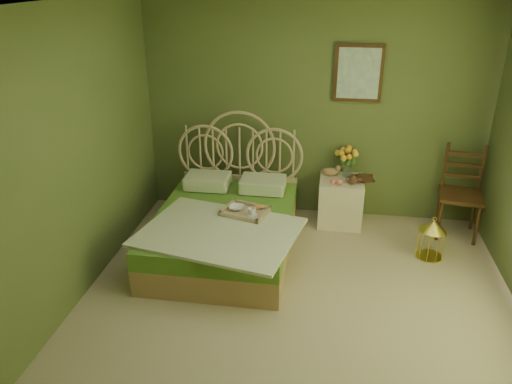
% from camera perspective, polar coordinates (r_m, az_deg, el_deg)
% --- Properties ---
extents(floor, '(4.50, 4.50, 0.00)m').
position_cam_1_polar(floor, '(4.49, 4.38, -14.72)').
color(floor, tan).
rests_on(floor, ground).
extents(ceiling, '(4.50, 4.50, 0.00)m').
position_cam_1_polar(ceiling, '(3.51, 5.81, 20.51)').
color(ceiling, silver).
rests_on(ceiling, wall_back).
extents(wall_back, '(4.00, 0.00, 4.00)m').
position_cam_1_polar(wall_back, '(5.95, 6.59, 9.25)').
color(wall_back, '#5B6836').
rests_on(wall_back, floor).
extents(wall_left, '(0.00, 4.50, 4.50)m').
position_cam_1_polar(wall_left, '(4.40, -21.96, 2.18)').
color(wall_left, '#5B6836').
rests_on(wall_left, floor).
extents(wall_art, '(0.54, 0.04, 0.64)m').
position_cam_1_polar(wall_art, '(5.82, 11.64, 13.15)').
color(wall_art, '#3B2210').
rests_on(wall_art, wall_back).
extents(bed, '(1.66, 2.11, 1.30)m').
position_cam_1_polar(bed, '(5.38, -3.53, -3.91)').
color(bed, '#A17E50').
rests_on(bed, floor).
extents(nightstand, '(0.51, 0.51, 0.99)m').
position_cam_1_polar(nightstand, '(6.02, 9.71, -0.34)').
color(nightstand, beige).
rests_on(nightstand, floor).
extents(chair, '(0.52, 0.52, 1.04)m').
position_cam_1_polar(chair, '(6.09, 22.31, 0.66)').
color(chair, '#3B2210').
rests_on(chair, floor).
extents(birdcage, '(0.28, 0.28, 0.43)m').
position_cam_1_polar(birdcage, '(5.59, 19.40, -5.13)').
color(birdcage, gold).
rests_on(birdcage, floor).
extents(book_lower, '(0.23, 0.27, 0.02)m').
position_cam_1_polar(book_lower, '(5.95, 11.53, 1.49)').
color(book_lower, '#381E0F').
rests_on(book_lower, nightstand).
extents(book_upper, '(0.19, 0.25, 0.02)m').
position_cam_1_polar(book_upper, '(5.94, 11.55, 1.66)').
color(book_upper, '#472819').
rests_on(book_upper, nightstand).
extents(cereal_bowl, '(0.16, 0.16, 0.04)m').
position_cam_1_polar(cereal_bowl, '(5.24, -2.22, -1.81)').
color(cereal_bowl, white).
rests_on(cereal_bowl, bed).
extents(coffee_cup, '(0.11, 0.11, 0.08)m').
position_cam_1_polar(coffee_cup, '(5.10, -0.47, -2.27)').
color(coffee_cup, white).
rests_on(coffee_cup, bed).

